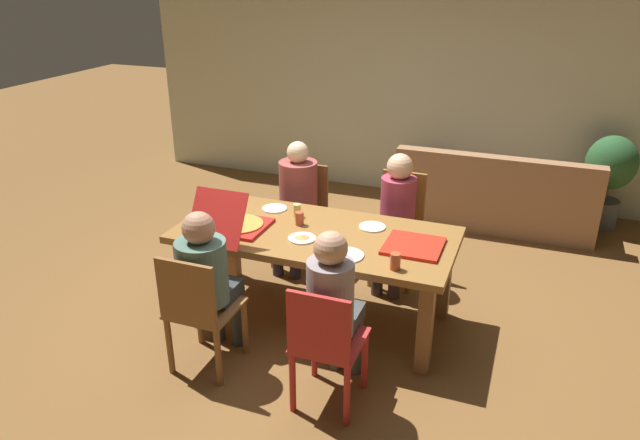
{
  "coord_description": "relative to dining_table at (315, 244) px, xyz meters",
  "views": [
    {
      "loc": [
        1.48,
        -3.8,
        2.64
      ],
      "look_at": [
        0.0,
        0.1,
        0.82
      ],
      "focal_mm": 33.3,
      "sensor_mm": 36.0,
      "label": 1
    }
  ],
  "objects": [
    {
      "name": "plate_0",
      "position": [
        0.38,
        0.23,
        0.11
      ],
      "size": [
        0.2,
        0.2,
        0.01
      ],
      "color": "white",
      "rests_on": "dining_table"
    },
    {
      "name": "chair_3",
      "position": [
        -0.49,
        -0.91,
        -0.16
      ],
      "size": [
        0.44,
        0.44,
        0.91
      ],
      "color": "brown",
      "rests_on": "ground"
    },
    {
      "name": "pizza_box_0",
      "position": [
        0.75,
        -0.0,
        0.11
      ],
      "size": [
        0.41,
        0.41,
        0.02
      ],
      "color": "red",
      "rests_on": "dining_table"
    },
    {
      "name": "person_0",
      "position": [
        0.44,
        0.77,
        0.04
      ],
      "size": [
        0.3,
        0.5,
        1.18
      ],
      "color": "#413435",
      "rests_on": "ground"
    },
    {
      "name": "plate_2",
      "position": [
        -0.05,
        -0.15,
        0.11
      ],
      "size": [
        0.21,
        0.21,
        0.03
      ],
      "color": "white",
      "rests_on": "dining_table"
    },
    {
      "name": "person_1",
      "position": [
        0.44,
        -0.81,
        0.04
      ],
      "size": [
        0.29,
        0.52,
        1.21
      ],
      "color": "#404242",
      "rests_on": "ground"
    },
    {
      "name": "plate_1",
      "position": [
        -0.48,
        0.3,
        0.11
      ],
      "size": [
        0.21,
        0.21,
        0.01
      ],
      "color": "white",
      "rests_on": "dining_table"
    },
    {
      "name": "drinking_glass_1",
      "position": [
        -0.16,
        0.08,
        0.15
      ],
      "size": [
        0.07,
        0.07,
        0.11
      ],
      "primitive_type": "cylinder",
      "color": "#B4492B",
      "rests_on": "dining_table"
    },
    {
      "name": "chair_0",
      "position": [
        0.44,
        0.92,
        -0.16
      ],
      "size": [
        0.41,
        0.44,
        0.96
      ],
      "color": "#9C662C",
      "rests_on": "ground"
    },
    {
      "name": "person_2",
      "position": [
        -0.49,
        0.79,
        0.04
      ],
      "size": [
        0.35,
        0.52,
        1.19
      ],
      "color": "#342D42",
      "rests_on": "ground"
    },
    {
      "name": "person_3",
      "position": [
        -0.49,
        -0.77,
        0.04
      ],
      "size": [
        0.34,
        0.5,
        1.17
      ],
      "color": "#2D3536",
      "rests_on": "ground"
    },
    {
      "name": "potted_plant",
      "position": [
        2.23,
        2.78,
        -0.04
      ],
      "size": [
        0.52,
        0.52,
        1.0
      ],
      "color": "#4F5458",
      "rests_on": "ground"
    },
    {
      "name": "couch",
      "position": [
        1.13,
        2.44,
        -0.36
      ],
      "size": [
        2.05,
        0.81,
        0.84
      ],
      "color": "#976C49",
      "rests_on": "ground"
    },
    {
      "name": "drinking_glass_2",
      "position": [
        0.71,
        -0.37,
        0.16
      ],
      "size": [
        0.07,
        0.07,
        0.12
      ],
      "primitive_type": "cylinder",
      "color": "#B44C2B",
      "rests_on": "dining_table"
    },
    {
      "name": "dining_table",
      "position": [
        0.0,
        0.0,
        0.0
      ],
      "size": [
        2.11,
        0.99,
        0.76
      ],
      "color": "brown",
      "rests_on": "ground"
    },
    {
      "name": "plate_3",
      "position": [
        0.35,
        -0.3,
        0.11
      ],
      "size": [
        0.25,
        0.25,
        0.01
      ],
      "color": "white",
      "rests_on": "dining_table"
    },
    {
      "name": "drinking_glass_0",
      "position": [
        -0.24,
        0.22,
        0.15
      ],
      "size": [
        0.06,
        0.06,
        0.11
      ],
      "primitive_type": "cylinder",
      "color": "#DDCB64",
      "rests_on": "dining_table"
    },
    {
      "name": "pizza_box_1",
      "position": [
        -0.58,
        -0.19,
        0.15
      ],
      "size": [
        0.42,
        0.64,
        0.39
      ],
      "color": "red",
      "rests_on": "dining_table"
    },
    {
      "name": "back_wall",
      "position": [
        0.0,
        3.14,
        0.71
      ],
      "size": [
        6.72,
        0.12,
        2.74
      ],
      "primitive_type": "cube",
      "color": "beige",
      "rests_on": "ground"
    },
    {
      "name": "chair_1",
      "position": [
        0.44,
        -0.96,
        -0.17
      ],
      "size": [
        0.42,
        0.44,
        0.89
      ],
      "color": "#B22A27",
      "rests_on": "ground"
    },
    {
      "name": "chair_2",
      "position": [
        -0.49,
        0.93,
        -0.17
      ],
      "size": [
        0.44,
        0.44,
        0.92
      ],
      "color": "brown",
      "rests_on": "ground"
    },
    {
      "name": "ground_plane",
      "position": [
        0.0,
        0.0,
        -0.66
      ],
      "size": [
        20.0,
        20.0,
        0.0
      ],
      "primitive_type": "plane",
      "color": "brown"
    }
  ]
}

